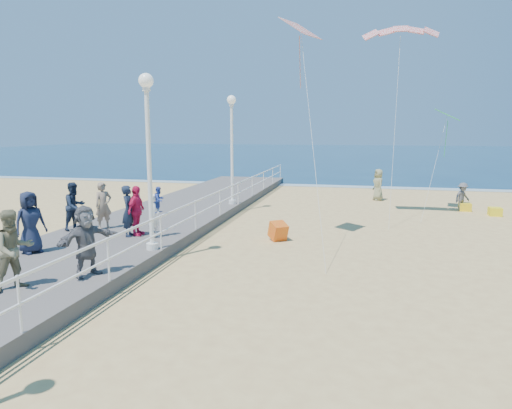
% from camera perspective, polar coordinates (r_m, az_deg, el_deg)
% --- Properties ---
extents(ground, '(160.00, 160.00, 0.00)m').
position_cam_1_polar(ground, '(13.36, 8.62, -8.56)').
color(ground, '#D9B871').
rests_on(ground, ground).
extents(ocean, '(160.00, 90.00, 0.05)m').
position_cam_1_polar(ocean, '(77.80, 12.50, 6.14)').
color(ocean, '#0C2C4A').
rests_on(ocean, ground).
extents(surf_line, '(160.00, 1.20, 0.04)m').
position_cam_1_polar(surf_line, '(33.44, 11.45, 2.21)').
color(surf_line, silver).
rests_on(surf_line, ground).
extents(boardwalk, '(5.00, 44.00, 0.40)m').
position_cam_1_polar(boardwalk, '(15.71, -19.90, -5.53)').
color(boardwalk, '#68625E').
rests_on(boardwalk, ground).
extents(railing, '(0.05, 42.00, 0.55)m').
position_cam_1_polar(railing, '(14.30, -11.86, -2.28)').
color(railing, white).
rests_on(railing, boardwalk).
extents(lamp_post_mid, '(0.44, 0.44, 5.32)m').
position_cam_1_polar(lamp_post_mid, '(14.16, -13.30, 7.39)').
color(lamp_post_mid, white).
rests_on(lamp_post_mid, boardwalk).
extents(lamp_post_far, '(0.44, 0.44, 5.32)m').
position_cam_1_polar(lamp_post_far, '(22.58, -3.04, 8.27)').
color(lamp_post_far, white).
rests_on(lamp_post_far, boardwalk).
extents(woman_holding_toddler, '(0.48, 0.62, 1.51)m').
position_cam_1_polar(woman_holding_toddler, '(16.02, -12.66, -1.40)').
color(woman_holding_toddler, white).
rests_on(woman_holding_toddler, boardwalk).
extents(toddler_held, '(0.43, 0.51, 0.91)m').
position_cam_1_polar(toddler_held, '(16.00, -12.02, 0.59)').
color(toddler_held, '#2E49AF').
rests_on(toddler_held, boardwalk).
extents(spectator_0, '(0.57, 0.73, 1.78)m').
position_cam_1_polar(spectator_0, '(16.43, -15.64, -0.78)').
color(spectator_0, '#172133').
rests_on(spectator_0, boardwalk).
extents(spectator_1, '(1.05, 1.14, 1.88)m').
position_cam_1_polar(spectator_1, '(11.99, -28.03, -5.00)').
color(spectator_1, '#7D7756').
rests_on(spectator_1, boardwalk).
extents(spectator_3, '(0.43, 1.03, 1.76)m').
position_cam_1_polar(spectator_3, '(16.47, -14.73, -0.77)').
color(spectator_3, '#E11C51').
rests_on(spectator_3, boardwalk).
extents(spectator_4, '(0.93, 1.08, 1.88)m').
position_cam_1_polar(spectator_4, '(15.25, -26.41, -2.01)').
color(spectator_4, '#192138').
rests_on(spectator_4, boardwalk).
extents(spectator_5, '(1.21, 1.75, 1.81)m').
position_cam_1_polar(spectator_5, '(12.31, -20.47, -4.28)').
color(spectator_5, '#5C5C61').
rests_on(spectator_5, boardwalk).
extents(spectator_6, '(0.71, 0.76, 1.75)m').
position_cam_1_polar(spectator_6, '(17.93, -18.53, -0.14)').
color(spectator_6, '#86725C').
rests_on(spectator_6, boardwalk).
extents(spectator_7, '(0.89, 1.02, 1.77)m').
position_cam_1_polar(spectator_7, '(18.15, -21.72, -0.18)').
color(spectator_7, '#1B263B').
rests_on(spectator_7, boardwalk).
extents(beach_walker_a, '(1.06, 1.01, 1.44)m').
position_cam_1_polar(beach_walker_a, '(25.27, 24.40, 0.87)').
color(beach_walker_a, '#555459').
rests_on(beach_walker_a, ground).
extents(beach_walker_c, '(0.87, 1.05, 1.83)m').
position_cam_1_polar(beach_walker_c, '(27.42, 15.04, 2.40)').
color(beach_walker_c, gray).
rests_on(beach_walker_c, ground).
extents(box_kite, '(0.87, 0.90, 0.74)m').
position_cam_1_polar(box_kite, '(16.98, 2.78, -3.53)').
color(box_kite, red).
rests_on(box_kite, ground).
extents(beach_chair_left, '(0.55, 0.55, 0.40)m').
position_cam_1_polar(beach_chair_left, '(25.45, 24.65, -0.28)').
color(beach_chair_left, yellow).
rests_on(beach_chair_left, ground).
extents(beach_chair_right, '(0.55, 0.55, 0.40)m').
position_cam_1_polar(beach_chair_right, '(24.64, 27.71, -0.79)').
color(beach_chair_right, yellow).
rests_on(beach_chair_right, ground).
extents(kite_parafoil, '(3.30, 0.94, 0.65)m').
position_cam_1_polar(kite_parafoil, '(22.20, 17.65, 20.20)').
color(kite_parafoil, red).
extents(kite_diamond_green, '(1.40, 1.50, 0.59)m').
position_cam_1_polar(kite_diamond_green, '(24.81, 22.82, 10.29)').
color(kite_diamond_green, '#27BA60').
extents(kite_diamond_redwhite, '(1.48, 1.58, 0.70)m').
position_cam_1_polar(kite_diamond_redwhite, '(16.99, 5.58, 21.04)').
color(kite_diamond_redwhite, red).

